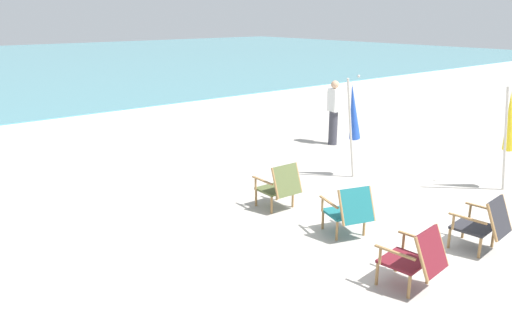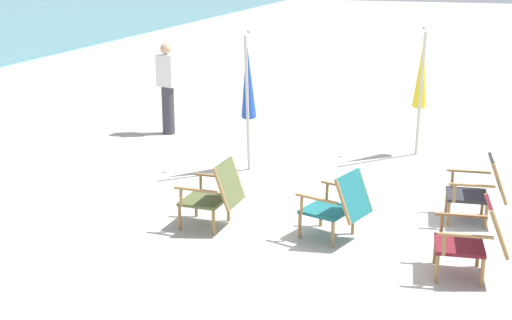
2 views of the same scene
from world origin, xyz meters
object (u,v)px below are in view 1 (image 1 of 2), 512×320
at_px(umbrella_furled_blue, 353,112).
at_px(umbrella_furled_yellow, 510,122).
at_px(beach_chair_back_left, 416,257).
at_px(person_near_chairs, 334,112).
at_px(beach_chair_far_center, 280,185).
at_px(beach_chair_back_right, 349,210).
at_px(beach_chair_front_left, 485,223).

distance_m(umbrella_furled_blue, umbrella_furled_yellow, 2.79).
xyz_separation_m(beach_chair_back_left, person_near_chairs, (4.43, 5.39, 0.41)).
xyz_separation_m(beach_chair_far_center, umbrella_furled_yellow, (3.78, -1.97, 0.91)).
distance_m(umbrella_furled_blue, person_near_chairs, 2.81).
bearing_deg(beach_chair_back_right, umbrella_furled_blue, 40.23).
relative_size(beach_chair_back_left, umbrella_furled_yellow, 0.39).
distance_m(beach_chair_far_center, umbrella_furled_blue, 2.41).
relative_size(beach_chair_far_center, umbrella_furled_blue, 0.39).
relative_size(beach_chair_back_right, beach_chair_front_left, 1.04).
height_order(beach_chair_back_right, beach_chair_back_left, same).
height_order(beach_chair_back_right, umbrella_furled_blue, umbrella_furled_blue).
distance_m(beach_chair_back_right, beach_chair_front_left, 1.86).
distance_m(beach_chair_back_left, umbrella_furled_blue, 4.33).
height_order(beach_chair_back_left, umbrella_furled_yellow, umbrella_furled_yellow).
distance_m(umbrella_furled_yellow, person_near_chairs, 4.44).
relative_size(beach_chair_far_center, umbrella_furled_yellow, 0.40).
bearing_deg(umbrella_furled_yellow, umbrella_furled_blue, 124.47).
xyz_separation_m(beach_chair_back_right, umbrella_furled_yellow, (3.70, -0.51, 0.91)).
bearing_deg(beach_chair_back_left, umbrella_furled_yellow, 13.10).
distance_m(beach_chair_back_right, umbrella_furled_yellow, 3.85).
height_order(beach_chair_back_left, umbrella_furled_blue, umbrella_furled_blue).
height_order(umbrella_furled_blue, umbrella_furled_yellow, umbrella_furled_blue).
height_order(beach_chair_back_left, beach_chair_front_left, beach_chair_front_left).
relative_size(beach_chair_back_right, person_near_chairs, 0.52).
relative_size(beach_chair_back_left, beach_chair_front_left, 1.00).
xyz_separation_m(umbrella_furled_yellow, person_near_chairs, (0.20, 4.41, -0.50)).
relative_size(beach_chair_back_right, beach_chair_back_left, 1.04).
bearing_deg(beach_chair_back_left, person_near_chairs, 50.58).
bearing_deg(person_near_chairs, beach_chair_back_right, -135.02).
bearing_deg(beach_chair_back_right, beach_chair_front_left, -54.36).
bearing_deg(beach_chair_front_left, beach_chair_back_left, 179.47).
height_order(beach_chair_far_center, umbrella_furled_blue, umbrella_furled_blue).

